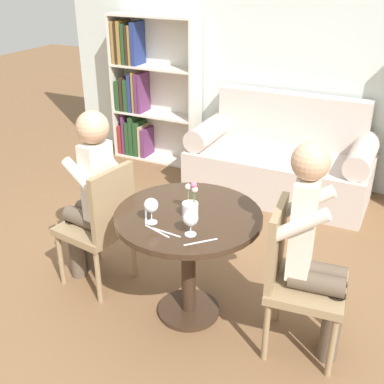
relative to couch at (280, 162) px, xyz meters
name	(u,v)px	position (x,y,z in m)	size (l,w,h in m)	color
ground_plane	(189,311)	(0.00, -1.98, -0.31)	(16.00, 16.00, 0.00)	brown
back_wall	(302,44)	(0.00, 0.43, 1.04)	(5.20, 0.05, 2.70)	silver
round_table	(188,237)	(0.00, -1.98, 0.26)	(0.88, 0.88, 0.73)	#382619
couch	(280,162)	(0.00, 0.00, 0.00)	(1.68, 0.80, 0.92)	beige
bookshelf_left	(145,92)	(-1.64, 0.27, 0.44)	(0.98, 0.28, 1.56)	silver
chair_left	(102,222)	(-0.66, -1.96, 0.18)	(0.48, 0.48, 0.90)	#937A56
chair_right	(295,274)	(0.66, -1.97, 0.18)	(0.46, 0.46, 0.90)	#937A56
person_left	(91,195)	(-0.74, -1.94, 0.36)	(0.45, 0.38, 1.25)	brown
person_right	(315,249)	(0.74, -1.95, 0.36)	(0.44, 0.37, 1.27)	brown
wine_glass_left	(151,206)	(-0.14, -2.17, 0.52)	(0.08, 0.08, 0.15)	white
wine_glass_right	(191,219)	(0.12, -2.19, 0.51)	(0.09, 0.09, 0.14)	white
flower_vase	(190,206)	(0.02, -2.00, 0.48)	(0.09, 0.09, 0.21)	silver
knife_left_setting	(166,232)	(-0.02, -2.23, 0.42)	(0.19, 0.03, 0.00)	silver
fork_left_setting	(201,242)	(0.20, -2.23, 0.42)	(0.14, 0.14, 0.00)	silver
knife_right_setting	(157,231)	(-0.06, -2.24, 0.42)	(0.18, 0.07, 0.00)	silver
fork_right_setting	(146,216)	(-0.21, -2.12, 0.42)	(0.11, 0.17, 0.00)	silver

